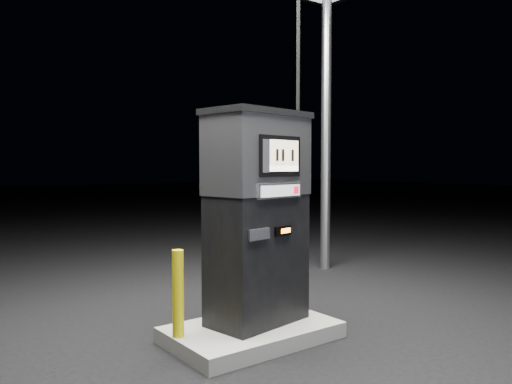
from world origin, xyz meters
TOP-DOWN VIEW (x-y plane):
  - ground at (0.00, 0.00)m, footprint 80.00×80.00m
  - pump_island at (0.00, 0.00)m, footprint 1.60×1.00m
  - fuel_dispenser at (0.10, 0.04)m, footprint 1.19×0.78m
  - bollard_left at (-0.73, 0.13)m, footprint 0.12×0.12m
  - bollard_right at (0.55, 0.10)m, footprint 0.14×0.14m

SIDE VIEW (x-z plane):
  - ground at x=0.00m, z-range 0.00..0.00m
  - pump_island at x=0.00m, z-range 0.00..0.15m
  - bollard_left at x=-0.73m, z-range 0.15..0.94m
  - bollard_right at x=0.55m, z-range 0.15..1.14m
  - fuel_dispenser at x=0.10m, z-range -0.94..3.38m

